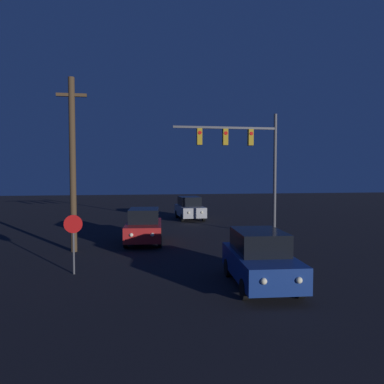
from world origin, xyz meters
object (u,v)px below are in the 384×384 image
traffic_signal_mast (247,152)px  stop_sign (73,233)px  car_mid (144,226)px  car_near (260,259)px  car_far (190,208)px  utility_pole (73,163)px

traffic_signal_mast → stop_sign: 11.23m
car_mid → traffic_signal_mast: (5.77, 1.13, 3.86)m
car_near → car_far: bearing=-87.6°
car_far → traffic_signal_mast: (2.04, -7.94, 3.86)m
car_mid → car_far: bearing=-108.1°
car_near → car_far: size_ratio=1.00×
traffic_signal_mast → utility_pole: (-8.97, -2.78, -0.69)m
car_near → stop_sign: (-6.06, 2.29, 0.59)m
car_mid → stop_sign: size_ratio=1.96×
stop_sign → traffic_signal_mast: bearing=38.7°
stop_sign → car_mid: bearing=64.9°
car_mid → traffic_signal_mast: size_ratio=0.60×
traffic_signal_mast → utility_pole: bearing=-162.8°
car_far → traffic_signal_mast: bearing=101.5°
stop_sign → utility_pole: bearing=98.5°
car_near → traffic_signal_mast: size_ratio=0.60×
car_far → traffic_signal_mast: traffic_signal_mast is taller
stop_sign → utility_pole: size_ratio=0.27×
car_far → stop_sign: bearing=63.7°
car_far → stop_sign: size_ratio=1.95×
car_near → stop_sign: bearing=-17.3°
car_far → traffic_signal_mast: size_ratio=0.60×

